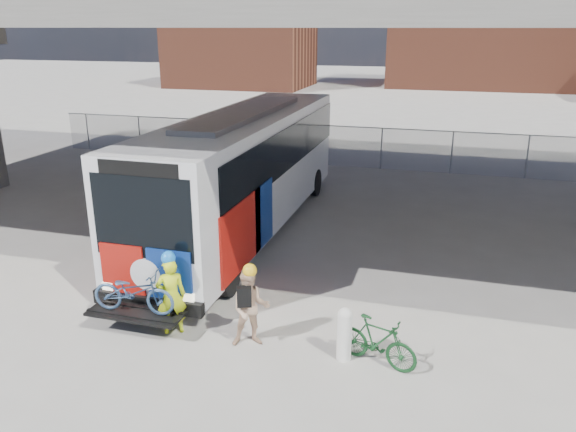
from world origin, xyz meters
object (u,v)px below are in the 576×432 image
at_px(bollard, 344,332).
at_px(bus, 245,163).
at_px(cyclist_hivis, 171,294).
at_px(cyclist_tan, 250,307).
at_px(bike_parked, 377,341).

bearing_deg(bollard, bus, 124.13).
height_order(cyclist_hivis, cyclist_tan, cyclist_hivis).
xyz_separation_m(bus, cyclist_hivis, (0.70, -6.32, -1.24)).
distance_m(bollard, cyclist_tan, 1.89).
bearing_deg(bollard, cyclist_hivis, 180.00).
height_order(bollard, bike_parked, bollard).
bearing_deg(bike_parked, bus, 55.72).
height_order(cyclist_tan, bike_parked, cyclist_tan).
distance_m(cyclist_tan, bike_parked, 2.51).
bearing_deg(bollard, cyclist_tan, -179.87).
bearing_deg(bus, bike_parked, -52.21).
relative_size(bollard, cyclist_hivis, 0.60).
bearing_deg(cyclist_hivis, bike_parked, 149.03).
relative_size(bollard, bike_parked, 0.68).
distance_m(bus, cyclist_tan, 6.89).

